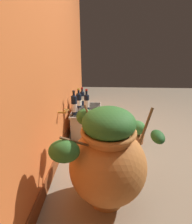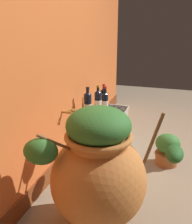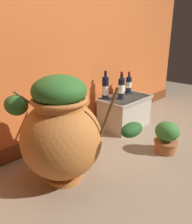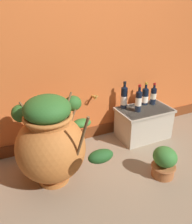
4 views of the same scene
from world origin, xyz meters
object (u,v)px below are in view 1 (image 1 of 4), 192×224
(wine_bottle_middle, at_px, (87,102))
(wine_bottle_right, at_px, (74,104))
(potted_shrub, at_px, (136,132))
(terracotta_urn, at_px, (107,158))
(wine_bottle_back, at_px, (79,100))
(wine_bottle_left, at_px, (82,97))

(wine_bottle_middle, distance_m, wine_bottle_right, 0.19)
(wine_bottle_middle, distance_m, potted_shrub, 0.79)
(terracotta_urn, distance_m, wine_bottle_back, 1.38)
(wine_bottle_left, height_order, wine_bottle_right, wine_bottle_right)
(wine_bottle_right, bearing_deg, terracotta_urn, -157.15)
(wine_bottle_middle, xyz_separation_m, wine_bottle_back, (0.19, 0.14, -0.03))
(terracotta_urn, xyz_separation_m, wine_bottle_right, (1.02, 0.43, 0.10))
(wine_bottle_middle, bearing_deg, potted_shrub, -101.70)
(wine_bottle_middle, relative_size, potted_shrub, 1.03)
(wine_bottle_middle, height_order, wine_bottle_right, wine_bottle_right)
(wine_bottle_right, distance_m, potted_shrub, 0.92)
(wine_bottle_right, distance_m, wine_bottle_back, 0.30)
(wine_bottle_middle, xyz_separation_m, wine_bottle_right, (-0.10, 0.16, -0.00))
(terracotta_urn, bearing_deg, wine_bottle_middle, 13.72)
(wine_bottle_back, relative_size, potted_shrub, 0.91)
(terracotta_urn, relative_size, wine_bottle_right, 2.82)
(terracotta_urn, xyz_separation_m, wine_bottle_left, (1.41, 0.37, 0.08))
(wine_bottle_back, bearing_deg, potted_shrub, -112.24)
(wine_bottle_middle, bearing_deg, terracotta_urn, -166.28)
(terracotta_urn, bearing_deg, wine_bottle_left, 14.70)
(wine_bottle_left, bearing_deg, wine_bottle_right, 171.17)
(potted_shrub, bearing_deg, wine_bottle_left, 61.09)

